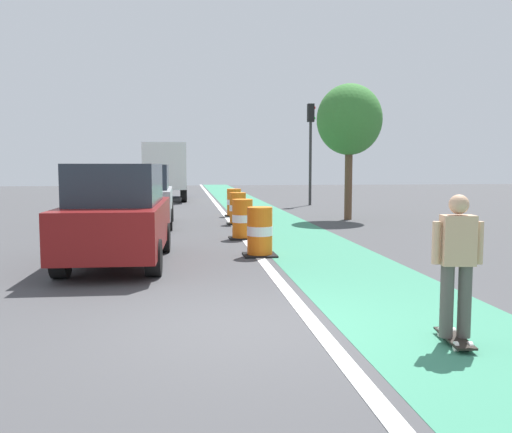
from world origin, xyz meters
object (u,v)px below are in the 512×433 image
Objects in this scene: parked_suv_second at (143,195)px; traffic_light_corner at (311,136)px; traffic_barrel_far at (234,203)px; delivery_truck_down_block at (165,168)px; street_tree_sidewalk at (349,120)px; skateboarder_on_lane at (457,264)px; traffic_barrel_mid at (242,220)px; parked_suv_nearest at (118,213)px; traffic_barrel_back at (238,209)px; traffic_barrel_front at (260,232)px.

traffic_light_corner is at bearing 49.20° from parked_suv_second.
traffic_barrel_far is at bearing -127.62° from traffic_light_corner.
street_tree_sidewalk reaches higher than delivery_truck_down_block.
parked_suv_second is at bearing 108.75° from skateboarder_on_lane.
skateboarder_on_lane is at bearing -101.99° from street_tree_sidewalk.
skateboarder_on_lane is 0.22× the size of delivery_truck_down_block.
traffic_light_corner reaches higher than street_tree_sidewalk.
delivery_truck_down_block is at bearing 98.54° from traffic_barrel_mid.
parked_suv_nearest is 17.96m from traffic_light_corner.
street_tree_sidewalk is at bearing -61.16° from delivery_truck_down_block.
traffic_light_corner is (4.53, 8.76, 2.97)m from traffic_barrel_back.
skateboarder_on_lane is at bearing -71.25° from parked_suv_second.
parked_suv_nearest reaches higher than skateboarder_on_lane.
skateboarder_on_lane is 0.36× the size of parked_suv_nearest.
traffic_barrel_mid is 3.78m from traffic_barrel_back.
traffic_barrel_back is 10.30m from traffic_light_corner.
parked_suv_nearest is at bearing -90.59° from delivery_truck_down_block.
traffic_barrel_front is 2.93m from traffic_barrel_mid.
parked_suv_nearest is 3.10m from traffic_barrel_front.
parked_suv_second is at bearing -169.97° from street_tree_sidewalk.
traffic_barrel_far is 11.60m from delivery_truck_down_block.
street_tree_sidewalk is (4.38, 7.87, 3.14)m from traffic_barrel_front.
parked_suv_nearest is at bearing -113.31° from traffic_barrel_back.
skateboarder_on_lane is at bearing -84.65° from traffic_barrel_back.
skateboarder_on_lane is at bearing -98.63° from traffic_light_corner.
parked_suv_second is at bearing -130.80° from traffic_light_corner.
traffic_barrel_far is (-1.08, 16.12, -0.38)m from skateboarder_on_lane.
skateboarder_on_lane is 13.11m from traffic_barrel_back.
traffic_light_corner is at bearing 62.65° from traffic_barrel_back.
traffic_barrel_back is (3.14, 7.29, -0.50)m from parked_suv_nearest.
skateboarder_on_lane reaches higher than traffic_barrel_front.
traffic_light_corner reaches higher than traffic_barrel_back.
skateboarder_on_lane is 13.63m from parked_suv_second.
traffic_barrel_front is at bearing -82.41° from delivery_truck_down_block.
street_tree_sidewalk is at bearing 15.33° from traffic_barrel_back.
skateboarder_on_lane is 0.34× the size of street_tree_sidewalk.
skateboarder_on_lane is at bearing -52.85° from parked_suv_nearest.
traffic_light_corner is at bearing 69.21° from traffic_barrel_mid.
skateboarder_on_lane is 22.21m from traffic_light_corner.
parked_suv_nearest reaches higher than traffic_barrel_front.
delivery_truck_down_block reaches higher than traffic_barrel_front.
traffic_barrel_back and traffic_barrel_far have the same top height.
skateboarder_on_lane is at bearing -86.16° from traffic_barrel_far.
traffic_barrel_back is (-1.22, 13.05, -0.38)m from skateboarder_on_lane.
traffic_barrel_mid is at bearing -93.08° from traffic_barrel_far.
parked_suv_nearest is at bearing -129.65° from traffic_barrel_mid.
street_tree_sidewalk reaches higher than traffic_barrel_far.
traffic_barrel_back is 0.21× the size of traffic_light_corner.
delivery_truck_down_block is 9.36m from traffic_light_corner.
skateboarder_on_lane is 27.55m from delivery_truck_down_block.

